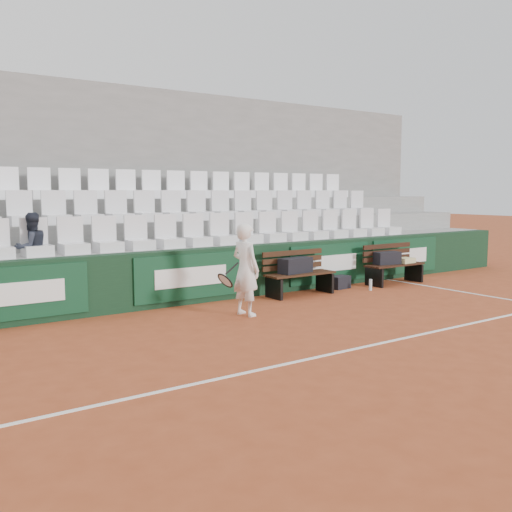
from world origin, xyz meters
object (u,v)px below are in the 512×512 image
at_px(bench_left, 300,284).
at_px(water_bottle_near, 271,291).
at_px(bench_right, 395,274).
at_px(sports_bag_ground, 340,282).
at_px(water_bottle_far, 370,285).
at_px(sports_bag_right, 387,258).
at_px(spectator_c, 30,221).
at_px(sports_bag_left, 295,265).
at_px(tennis_player, 245,270).

xyz_separation_m(bench_left, water_bottle_near, (-0.62, 0.14, -0.10)).
xyz_separation_m(bench_right, sports_bag_ground, (-1.44, 0.24, -0.09)).
distance_m(bench_right, water_bottle_near, 3.27).
xyz_separation_m(sports_bag_ground, water_bottle_far, (0.36, -0.54, -0.02)).
bearing_deg(sports_bag_right, bench_right, -13.28).
xyz_separation_m(water_bottle_near, spectator_c, (-4.20, 0.92, 1.46)).
distance_m(sports_bag_left, tennis_player, 2.07).
bearing_deg(water_bottle_near, sports_bag_ground, -0.26).
bearing_deg(spectator_c, bench_left, 150.56).
xyz_separation_m(bench_right, water_bottle_far, (-1.08, -0.30, -0.11)).
bearing_deg(water_bottle_near, tennis_player, -141.12).
height_order(bench_right, tennis_player, tennis_player).
distance_m(sports_bag_ground, water_bottle_near, 1.82).
distance_m(bench_left, tennis_player, 2.18).
distance_m(bench_left, sports_bag_ground, 1.21).
relative_size(bench_left, tennis_player, 0.97).
relative_size(bench_left, sports_bag_ground, 3.41).
xyz_separation_m(sports_bag_ground, tennis_player, (-3.11, -1.03, 0.63)).
bearing_deg(water_bottle_far, bench_left, 165.42).
bearing_deg(bench_right, water_bottle_far, -164.37).
relative_size(sports_bag_right, tennis_player, 0.38).
relative_size(tennis_player, spectator_c, 1.32).
relative_size(bench_left, bench_right, 1.00).
bearing_deg(sports_bag_ground, water_bottle_near, 179.74).
relative_size(bench_left, water_bottle_far, 6.37).
bearing_deg(bench_left, sports_bag_left, 150.70).
bearing_deg(tennis_player, bench_left, 25.22).
bearing_deg(water_bottle_near, bench_right, -4.33).
bearing_deg(water_bottle_far, sports_bag_ground, 124.09).
bearing_deg(tennis_player, bench_right, 9.93).
relative_size(bench_right, sports_bag_right, 2.56).
distance_m(bench_right, sports_bag_ground, 1.46).
bearing_deg(bench_right, tennis_player, -170.07).
relative_size(sports_bag_ground, spectator_c, 0.38).
height_order(bench_left, sports_bag_right, sports_bag_right).
distance_m(bench_left, spectator_c, 5.12).
relative_size(water_bottle_near, spectator_c, 0.21).
relative_size(sports_bag_left, water_bottle_far, 2.98).
xyz_separation_m(sports_bag_right, sports_bag_ground, (-1.24, 0.19, -0.45)).
relative_size(bench_right, water_bottle_near, 6.15).
distance_m(sports_bag_left, water_bottle_near, 0.72).
distance_m(water_bottle_near, water_bottle_far, 2.25).
distance_m(water_bottle_near, spectator_c, 4.54).
bearing_deg(bench_right, bench_left, 177.72).
distance_m(sports_bag_ground, tennis_player, 3.34).
bearing_deg(sports_bag_ground, water_bottle_far, -55.91).
distance_m(bench_right, tennis_player, 4.65).
bearing_deg(bench_right, sports_bag_right, 166.72).
bearing_deg(water_bottle_near, sports_bag_left, -9.91).
bearing_deg(bench_left, sports_bag_right, -1.35).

